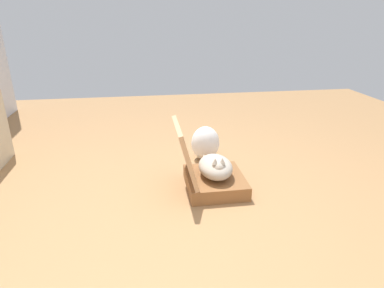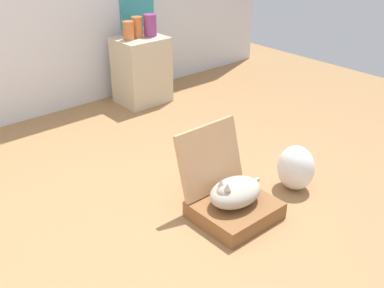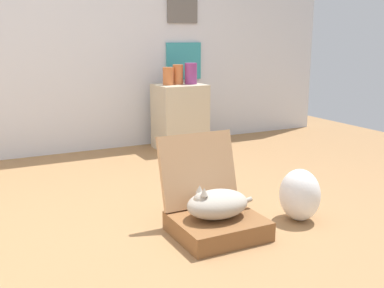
{
  "view_description": "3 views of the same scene",
  "coord_description": "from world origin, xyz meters",
  "px_view_note": "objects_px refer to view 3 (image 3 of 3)",
  "views": [
    {
      "loc": [
        -2.1,
        0.23,
        1.4
      ],
      "look_at": [
        0.45,
        -0.15,
        0.37
      ],
      "focal_mm": 30.52,
      "sensor_mm": 36.0,
      "label": 1
    },
    {
      "loc": [
        -1.62,
        -2.12,
        1.91
      ],
      "look_at": [
        0.45,
        0.27,
        0.29
      ],
      "focal_mm": 43.3,
      "sensor_mm": 36.0,
      "label": 2
    },
    {
      "loc": [
        -1.02,
        -2.62,
        1.19
      ],
      "look_at": [
        0.42,
        0.21,
        0.46
      ],
      "focal_mm": 43.0,
      "sensor_mm": 36.0,
      "label": 3
    }
  ],
  "objects_px": {
    "plastic_bag_white": "(300,195)",
    "side_table": "(180,117)",
    "vase_tall": "(168,76)",
    "vase_round": "(178,74)",
    "cat": "(217,204)",
    "suitcase_base": "(217,226)",
    "vase_short": "(191,74)"
  },
  "relations": [
    {
      "from": "cat",
      "to": "side_table",
      "type": "bearing_deg",
      "value": 70.07
    },
    {
      "from": "plastic_bag_white",
      "to": "side_table",
      "type": "xyz_separation_m",
      "value": [
        0.17,
        2.21,
        0.18
      ]
    },
    {
      "from": "cat",
      "to": "plastic_bag_white",
      "type": "height_order",
      "value": "plastic_bag_white"
    },
    {
      "from": "vase_short",
      "to": "vase_round",
      "type": "xyz_separation_m",
      "value": [
        -0.13,
        0.05,
        -0.01
      ]
    },
    {
      "from": "suitcase_base",
      "to": "side_table",
      "type": "height_order",
      "value": "side_table"
    },
    {
      "from": "suitcase_base",
      "to": "cat",
      "type": "relative_size",
      "value": 1.11
    },
    {
      "from": "vase_tall",
      "to": "vase_short",
      "type": "bearing_deg",
      "value": -4.88
    },
    {
      "from": "suitcase_base",
      "to": "vase_round",
      "type": "xyz_separation_m",
      "value": [
        0.78,
        2.22,
        0.75
      ]
    },
    {
      "from": "cat",
      "to": "vase_round",
      "type": "height_order",
      "value": "vase_round"
    },
    {
      "from": "side_table",
      "to": "vase_tall",
      "type": "height_order",
      "value": "vase_tall"
    },
    {
      "from": "suitcase_base",
      "to": "cat",
      "type": "distance_m",
      "value": 0.15
    },
    {
      "from": "suitcase_base",
      "to": "plastic_bag_white",
      "type": "distance_m",
      "value": 0.63
    },
    {
      "from": "vase_tall",
      "to": "plastic_bag_white",
      "type": "bearing_deg",
      "value": -91.07
    },
    {
      "from": "vase_tall",
      "to": "vase_round",
      "type": "height_order",
      "value": "vase_round"
    },
    {
      "from": "suitcase_base",
      "to": "plastic_bag_white",
      "type": "bearing_deg",
      "value": -2.92
    },
    {
      "from": "side_table",
      "to": "vase_tall",
      "type": "xyz_separation_m",
      "value": [
        -0.13,
        0.01,
        0.45
      ]
    },
    {
      "from": "cat",
      "to": "plastic_bag_white",
      "type": "relative_size",
      "value": 1.36
    },
    {
      "from": "vase_short",
      "to": "suitcase_base",
      "type": "bearing_deg",
      "value": -112.83
    },
    {
      "from": "plastic_bag_white",
      "to": "side_table",
      "type": "distance_m",
      "value": 2.22
    },
    {
      "from": "cat",
      "to": "vase_round",
      "type": "bearing_deg",
      "value": 70.43
    },
    {
      "from": "vase_tall",
      "to": "vase_round",
      "type": "relative_size",
      "value": 0.89
    },
    {
      "from": "plastic_bag_white",
      "to": "side_table",
      "type": "relative_size",
      "value": 0.5
    },
    {
      "from": "vase_tall",
      "to": "vase_round",
      "type": "bearing_deg",
      "value": 13.8
    },
    {
      "from": "plastic_bag_white",
      "to": "side_table",
      "type": "bearing_deg",
      "value": 85.6
    },
    {
      "from": "suitcase_base",
      "to": "vase_round",
      "type": "bearing_deg",
      "value": 70.57
    },
    {
      "from": "side_table",
      "to": "vase_tall",
      "type": "bearing_deg",
      "value": 175.2
    },
    {
      "from": "suitcase_base",
      "to": "vase_short",
      "type": "height_order",
      "value": "vase_short"
    },
    {
      "from": "plastic_bag_white",
      "to": "side_table",
      "type": "height_order",
      "value": "side_table"
    },
    {
      "from": "vase_tall",
      "to": "suitcase_base",
      "type": "bearing_deg",
      "value": -106.65
    },
    {
      "from": "suitcase_base",
      "to": "plastic_bag_white",
      "type": "xyz_separation_m",
      "value": [
        0.61,
        -0.03,
        0.12
      ]
    },
    {
      "from": "plastic_bag_white",
      "to": "vase_tall",
      "type": "bearing_deg",
      "value": 88.93
    },
    {
      "from": "cat",
      "to": "vase_tall",
      "type": "relative_size",
      "value": 2.57
    }
  ]
}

